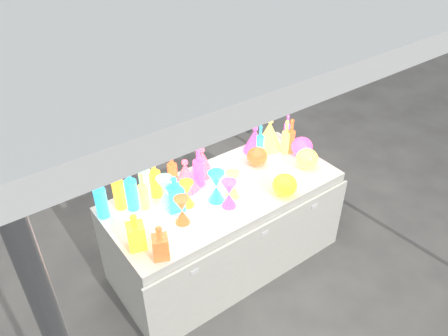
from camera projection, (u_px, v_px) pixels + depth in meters
ground at (224, 259)px, 3.72m from camera, size 80.00×80.00×0.00m
display_table at (225, 227)px, 3.50m from camera, size 1.84×0.83×0.75m
cardboard_box_closed at (57, 141)px, 4.93m from camera, size 0.52×0.39×0.36m
cardboard_box_flat at (173, 133)px, 5.37m from camera, size 0.76×0.56×0.06m
bottle_0 at (155, 177)px, 3.14m from camera, size 0.10×0.10×0.34m
bottle_1 at (100, 196)px, 2.94m from camera, size 0.11×0.11×0.36m
bottle_2 at (172, 170)px, 3.21m from camera, size 0.10×0.10×0.34m
bottle_3 at (199, 166)px, 3.25m from camera, size 0.11×0.11×0.34m
bottle_4 at (143, 191)px, 3.03m from camera, size 0.08×0.08×0.30m
bottle_5 at (144, 173)px, 3.12m from camera, size 0.11×0.11×0.40m
bottle_6 at (118, 188)px, 3.03m from camera, size 0.11×0.11×0.35m
bottle_7 at (131, 187)px, 3.01m from camera, size 0.11×0.11×0.38m
decanter_0 at (135, 231)px, 2.73m from camera, size 0.14×0.14×0.27m
decanter_1 at (160, 242)px, 2.66m from camera, size 0.13×0.13×0.25m
decanter_2 at (175, 193)px, 3.03m from camera, size 0.14×0.14×0.28m
hourglass_0 at (182, 210)px, 2.94m from camera, size 0.13×0.13×0.21m
hourglass_1 at (229, 194)px, 3.08m from camera, size 0.14×0.14×0.22m
hourglass_2 at (233, 185)px, 3.17m from camera, size 0.12×0.12×0.21m
hourglass_3 at (165, 191)px, 3.08m from camera, size 0.12×0.12×0.24m
hourglass_4 at (187, 194)px, 3.09m from camera, size 0.13×0.13×0.20m
hourglass_5 at (216, 187)px, 3.12m from camera, size 0.13×0.13×0.25m
globe_0 at (285, 186)px, 3.20m from camera, size 0.22×0.22×0.15m
globe_1 at (307, 160)px, 3.49m from camera, size 0.19×0.19×0.14m
globe_2 at (257, 157)px, 3.52m from camera, size 0.21×0.21×0.14m
globe_3 at (302, 148)px, 3.64m from camera, size 0.21×0.21×0.14m
lampshade_0 at (186, 175)px, 3.23m from camera, size 0.25×0.25×0.25m
lampshade_1 at (202, 161)px, 3.39m from camera, size 0.24×0.24×0.23m
lampshade_2 at (255, 139)px, 3.66m from camera, size 0.21×0.21×0.23m
lampshade_3 at (269, 134)px, 3.69m from camera, size 0.23×0.23×0.27m
bottle_8 at (260, 140)px, 3.60m from camera, size 0.08×0.08×0.28m
bottle_9 at (291, 136)px, 3.62m from camera, size 0.09×0.09×0.32m
bottle_10 at (287, 128)px, 3.79m from camera, size 0.07×0.07×0.26m
bottle_11 at (286, 137)px, 3.62m from camera, size 0.08×0.08×0.31m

